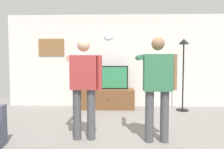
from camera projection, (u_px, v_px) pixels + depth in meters
ground_plane at (114, 146)px, 3.21m from camera, size 8.40×8.40×0.00m
back_wall at (116, 61)px, 6.07m from camera, size 6.40×0.10×2.70m
tv_stand at (108, 99)px, 5.80m from camera, size 1.46×0.58×0.55m
television at (108, 77)px, 5.80m from camera, size 1.12×0.07×0.66m
wall_clock at (109, 35)px, 5.97m from camera, size 0.27×0.03×0.27m
framed_picture at (52, 47)px, 6.05m from camera, size 0.76×0.04×0.50m
floor_lamp at (183, 60)px, 5.45m from camera, size 0.32×0.32×1.93m
person_standing_nearer_lamp at (84, 83)px, 3.44m from camera, size 0.62×0.78×1.70m
person_standing_nearer_couch at (157, 83)px, 3.32m from camera, size 0.63×0.78×1.71m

